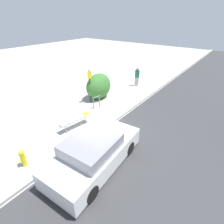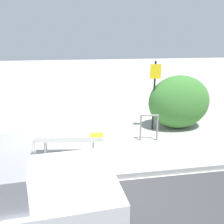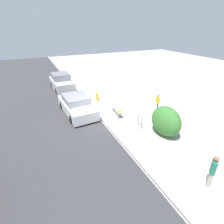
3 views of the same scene
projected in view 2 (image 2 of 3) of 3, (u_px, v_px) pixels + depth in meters
name	position (u px, v px, depth m)	size (l,w,h in m)	color
ground_plane	(86.00, 180.00, 5.50)	(60.00, 60.00, 0.00)	#ADAAA3
curb	(86.00, 178.00, 5.48)	(60.00, 0.20, 0.13)	#A8A8A3
bench	(69.00, 138.00, 6.55)	(1.84, 0.60, 0.57)	#99999E
bike_rack	(149.00, 125.00, 7.47)	(0.55, 0.14, 0.83)	gray
sign_post	(154.00, 89.00, 8.14)	(0.36, 0.08, 2.30)	black
shrub_hedge	(179.00, 102.00, 8.45)	(2.10, 1.40, 1.81)	#3D7A33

